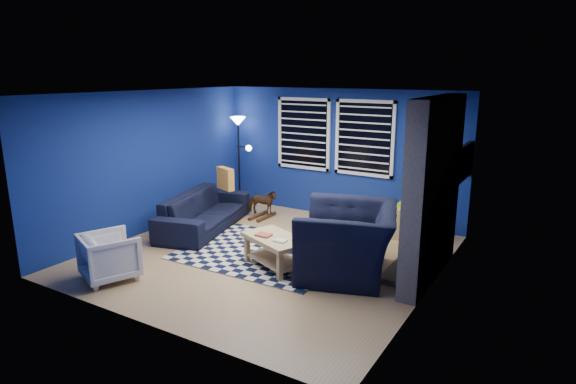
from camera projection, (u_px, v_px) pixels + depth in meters
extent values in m
plane|color=tan|center=(268.00, 255.00, 7.57)|extent=(5.00, 5.00, 0.00)
plane|color=white|center=(266.00, 93.00, 6.96)|extent=(5.00, 5.00, 0.00)
plane|color=navy|center=(338.00, 154.00, 9.34)|extent=(5.00, 0.00, 5.00)
plane|color=navy|center=(149.00, 162.00, 8.52)|extent=(0.00, 5.00, 5.00)
plane|color=navy|center=(434.00, 200.00, 6.01)|extent=(0.00, 5.00, 5.00)
cube|color=gray|center=(434.00, 190.00, 6.50)|extent=(0.26, 2.00, 2.50)
cube|color=black|center=(419.00, 251.00, 6.78)|extent=(0.04, 0.70, 0.60)
cube|color=gray|center=(409.00, 269.00, 6.92)|extent=(0.50, 1.20, 0.08)
cube|color=black|center=(304.00, 134.00, 9.62)|extent=(1.05, 0.02, 1.30)
cube|color=white|center=(304.00, 99.00, 9.44)|extent=(1.17, 0.05, 0.06)
cube|color=white|center=(303.00, 167.00, 9.77)|extent=(1.17, 0.05, 0.06)
cube|color=black|center=(365.00, 138.00, 8.97)|extent=(1.05, 0.02, 1.30)
cube|color=white|center=(366.00, 101.00, 8.79)|extent=(1.17, 0.05, 0.06)
cube|color=white|center=(363.00, 174.00, 9.12)|extent=(1.17, 0.05, 0.06)
cube|color=black|center=(464.00, 162.00, 7.67)|extent=(0.06, 1.00, 0.58)
cube|color=black|center=(462.00, 162.00, 7.68)|extent=(0.01, 0.92, 0.50)
cube|color=black|center=(264.00, 252.00, 7.65)|extent=(2.53, 2.04, 0.02)
imported|color=black|center=(204.00, 211.00, 8.77)|extent=(2.44, 1.44, 0.67)
imported|color=black|center=(348.00, 241.00, 6.79)|extent=(1.84, 1.71, 0.98)
imported|color=gray|center=(110.00, 256.00, 6.64)|extent=(0.92, 0.93, 0.65)
imported|color=#4E2D19|center=(262.00, 202.00, 9.43)|extent=(0.48, 0.64, 0.49)
cube|color=tan|center=(275.00, 239.00, 6.98)|extent=(1.15, 0.92, 0.07)
cube|color=tan|center=(275.00, 259.00, 7.05)|extent=(1.03, 0.81, 0.03)
cube|color=#AE4931|center=(264.00, 235.00, 7.00)|extent=(0.26, 0.23, 0.03)
cube|color=silver|center=(280.00, 241.00, 6.77)|extent=(0.22, 0.19, 0.03)
cube|color=tan|center=(243.00, 253.00, 7.06)|extent=(0.09, 0.09, 0.40)
cube|color=tan|center=(293.00, 265.00, 6.64)|extent=(0.09, 0.09, 0.40)
cube|color=tan|center=(260.00, 244.00, 7.43)|extent=(0.09, 0.09, 0.40)
cube|color=tan|center=(308.00, 255.00, 7.01)|extent=(0.09, 0.09, 0.40)
cube|color=tan|center=(408.00, 223.00, 8.30)|extent=(0.71, 0.53, 0.54)
cube|color=black|center=(408.00, 223.00, 8.30)|extent=(0.61, 0.47, 0.43)
cube|color=#87E01A|center=(409.00, 205.00, 8.22)|extent=(0.38, 0.31, 0.09)
cylinder|color=black|center=(240.00, 204.00, 10.44)|extent=(0.24, 0.24, 0.03)
cylinder|color=black|center=(239.00, 164.00, 10.23)|extent=(0.04, 0.04, 1.77)
cone|color=white|center=(238.00, 121.00, 10.01)|extent=(0.32, 0.32, 0.18)
sphere|color=white|center=(249.00, 148.00, 9.95)|extent=(0.12, 0.12, 0.12)
cube|color=orange|center=(225.00, 179.00, 8.94)|extent=(0.45, 0.28, 0.41)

